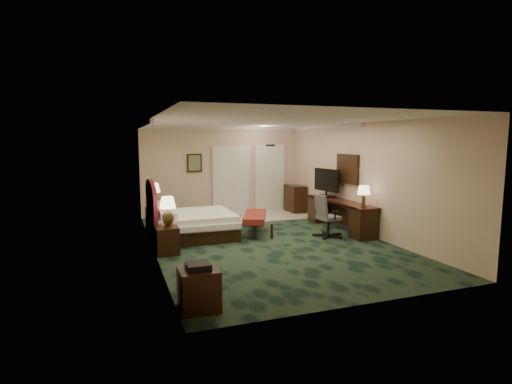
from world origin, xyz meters
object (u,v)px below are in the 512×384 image
object	(u,v)px
lamp_far	(154,195)
bed	(194,225)
bed_bench	(255,224)
desk_chair	(329,216)
desk	(340,215)
minibar	(295,199)
nightstand_far	(155,218)
side_table	(199,289)
lamp_near	(168,212)
tv	(326,183)
nightstand_near	(167,240)

from	to	relation	value
lamp_far	bed	bearing A→B (deg)	-58.35
bed_bench	desk_chair	size ratio (longest dim) A/B	1.41
desk	minibar	distance (m)	2.70
nightstand_far	minibar	distance (m)	4.60
lamp_far	minibar	world-z (taller)	lamp_far
side_table	desk	size ratio (longest dim) A/B	0.22
bed	bed_bench	size ratio (longest dim) A/B	1.27
side_table	minibar	bearing A→B (deg)	54.91
lamp_near	tv	distance (m)	4.66
side_table	tv	bearing A→B (deg)	44.36
nightstand_far	lamp_far	world-z (taller)	lamp_far
lamp_far	side_table	distance (m)	5.37
bed	lamp_near	xyz separation A→B (m)	(-0.74, -1.19, 0.56)
side_table	bed_bench	bearing A→B (deg)	60.63
minibar	desk	bearing A→B (deg)	-90.54
lamp_near	nightstand_near	bearing A→B (deg)	-149.79
nightstand_far	side_table	distance (m)	5.29
bed_bench	tv	world-z (taller)	tv
side_table	tv	world-z (taller)	tv
bed_bench	minibar	world-z (taller)	minibar
bed	nightstand_far	world-z (taller)	bed
bed	nightstand_far	bearing A→B (deg)	122.55
desk_chair	tv	bearing A→B (deg)	55.41
lamp_far	desk	xyz separation A→B (m)	(4.46, -1.72, -0.50)
nightstand_near	tv	size ratio (longest dim) A/B	0.55
lamp_far	desk_chair	xyz separation A→B (m)	(3.77, -2.36, -0.36)
tv	minibar	bearing A→B (deg)	80.43
minibar	bed	bearing A→B (deg)	-148.89
lamp_near	desk	xyz separation A→B (m)	(4.43, 0.74, -0.48)
nightstand_near	desk_chair	distance (m)	3.78
minibar	desk_chair	bearing A→B (deg)	-102.11
lamp_near	side_table	distance (m)	2.94
nightstand_near	side_table	world-z (taller)	side_table
bed	desk	size ratio (longest dim) A/B	0.71
desk_chair	desk	bearing A→B (deg)	35.44
lamp_near	bed_bench	xyz separation A→B (m)	(2.23, 1.04, -0.61)
desk_chair	lamp_far	bearing A→B (deg)	140.69
nightstand_far	desk_chair	size ratio (longest dim) A/B	0.54
bed	desk	distance (m)	3.71
nightstand_far	desk	size ratio (longest dim) A/B	0.21
nightstand_far	side_table	xyz separation A→B (m)	(0.05, -5.29, 0.00)
bed	desk	xyz separation A→B (m)	(3.69, -0.46, 0.08)
side_table	bed	bearing A→B (deg)	79.91
bed	desk_chair	xyz separation A→B (m)	(2.99, -1.10, 0.22)
tv	nightstand_near	bearing A→B (deg)	-170.75
bed_bench	minibar	xyz separation A→B (m)	(2.23, 2.39, 0.18)
lamp_far	bed_bench	world-z (taller)	lamp_far
bed	side_table	size ratio (longest dim) A/B	3.26
lamp_far	tv	size ratio (longest dim) A/B	0.64
side_table	desk	distance (m)	5.70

